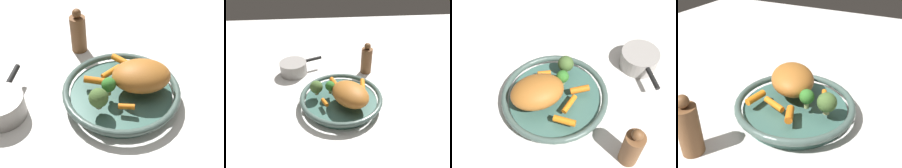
{
  "view_description": "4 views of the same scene",
  "coord_description": "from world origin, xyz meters",
  "views": [
    {
      "loc": [
        -0.57,
        -0.27,
        0.63
      ],
      "look_at": [
        -0.02,
        0.02,
        0.07
      ],
      "focal_mm": 47.38,
      "sensor_mm": 36.0,
      "label": 1
    },
    {
      "loc": [
        -0.08,
        -0.72,
        0.61
      ],
      "look_at": [
        -0.01,
        0.03,
        0.09
      ],
      "focal_mm": 35.31,
      "sensor_mm": 36.0,
      "label": 2
    },
    {
      "loc": [
        0.51,
        0.13,
        0.79
      ],
      "look_at": [
        -0.02,
        0.03,
        0.08
      ],
      "focal_mm": 45.18,
      "sensor_mm": 36.0,
      "label": 3
    },
    {
      "loc": [
        -0.28,
        0.57,
        0.48
      ],
      "look_at": [
        0.03,
        -0.02,
        0.08
      ],
      "focal_mm": 43.08,
      "sensor_mm": 36.0,
      "label": 4
    }
  ],
  "objects": [
    {
      "name": "serving_bowl",
      "position": [
        0.0,
        0.0,
        0.03
      ],
      "size": [
        0.35,
        0.35,
        0.05
      ],
      "color": "#3D665B",
      "rests_on": "ground_plane"
    },
    {
      "name": "baby_carrot_near_rim",
      "position": [
        0.04,
        0.05,
        0.06
      ],
      "size": [
        0.07,
        0.04,
        0.02
      ],
      "primitive_type": "cylinder",
      "rotation": [
        1.61,
        0.0,
        4.36
      ],
      "color": "orange",
      "rests_on": "serving_bowl"
    },
    {
      "name": "roast_chicken_piece",
      "position": [
        0.03,
        -0.05,
        0.09
      ],
      "size": [
        0.2,
        0.21,
        0.08
      ],
      "primitive_type": "ellipsoid",
      "rotation": [
        0.0,
        0.0,
        5.27
      ],
      "color": "#AC6628",
      "rests_on": "serving_bowl"
    },
    {
      "name": "broccoli_floret_small",
      "position": [
        -0.04,
        0.02,
        0.08
      ],
      "size": [
        0.04,
        0.04,
        0.06
      ],
      "color": "#97A966",
      "rests_on": "serving_bowl"
    },
    {
      "name": "saucepan",
      "position": [
        -0.22,
        0.27,
        0.03
      ],
      "size": [
        0.21,
        0.14,
        0.07
      ],
      "color": "#9E9993",
      "rests_on": "ground_plane"
    },
    {
      "name": "broccoli_floret_mid",
      "position": [
        -0.1,
        0.02,
        0.08
      ],
      "size": [
        0.05,
        0.05,
        0.06
      ],
      "color": "tan",
      "rests_on": "serving_bowl"
    },
    {
      "name": "pepper_mill",
      "position": [
        0.15,
        0.25,
        0.07
      ],
      "size": [
        0.06,
        0.06,
        0.16
      ],
      "color": "brown",
      "rests_on": "ground_plane"
    },
    {
      "name": "ground_plane",
      "position": [
        0.0,
        0.0,
        0.0
      ],
      "size": [
        2.26,
        2.26,
        0.0
      ],
      "primitive_type": "plane",
      "color": "silver"
    },
    {
      "name": "baby_carrot_center",
      "position": [
        -0.02,
        0.08,
        0.06
      ],
      "size": [
        0.04,
        0.07,
        0.03
      ],
      "primitive_type": "cylinder",
      "rotation": [
        1.65,
        0.0,
        0.38
      ],
      "color": "orange",
      "rests_on": "serving_bowl"
    },
    {
      "name": "baby_carrot_left",
      "position": [
        -0.07,
        -0.05,
        0.06
      ],
      "size": [
        0.03,
        0.05,
        0.02
      ],
      "primitive_type": "cylinder",
      "rotation": [
        1.64,
        0.0,
        3.52
      ],
      "color": "orange",
      "rests_on": "serving_bowl"
    },
    {
      "name": "baby_carrot_right",
      "position": [
        0.1,
        0.05,
        0.06
      ],
      "size": [
        0.03,
        0.07,
        0.02
      ],
      "primitive_type": "cylinder",
      "rotation": [
        1.63,
        0.0,
        6.14
      ],
      "color": "orange",
      "rests_on": "serving_bowl"
    }
  ]
}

